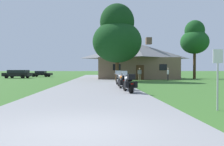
% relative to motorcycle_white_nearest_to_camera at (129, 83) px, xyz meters
% --- Properties ---
extents(ground_plane, '(500.00, 500.00, 0.00)m').
position_rel_motorcycle_white_nearest_to_camera_xyz_m(ground_plane, '(-2.27, 11.30, -0.61)').
color(ground_plane, '#386628').
extents(asphalt_driveway, '(6.40, 80.00, 0.06)m').
position_rel_motorcycle_white_nearest_to_camera_xyz_m(asphalt_driveway, '(-2.27, 9.30, -0.58)').
color(asphalt_driveway, gray).
rests_on(asphalt_driveway, ground).
extents(motorcycle_white_nearest_to_camera, '(0.89, 2.08, 1.30)m').
position_rel_motorcycle_white_nearest_to_camera_xyz_m(motorcycle_white_nearest_to_camera, '(0.00, 0.00, 0.00)').
color(motorcycle_white_nearest_to_camera, black).
rests_on(motorcycle_white_nearest_to_camera, asphalt_driveway).
extents(motorcycle_orange_second_in_row, '(0.87, 2.08, 1.30)m').
position_rel_motorcycle_white_nearest_to_camera_xyz_m(motorcycle_orange_second_in_row, '(-0.11, 2.20, 0.00)').
color(motorcycle_orange_second_in_row, black).
rests_on(motorcycle_orange_second_in_row, asphalt_driveway).
extents(motorcycle_silver_third_in_row, '(0.93, 2.07, 1.30)m').
position_rel_motorcycle_white_nearest_to_camera_xyz_m(motorcycle_silver_third_in_row, '(0.00, 4.48, 0.00)').
color(motorcycle_silver_third_in_row, black).
rests_on(motorcycle_silver_third_in_row, asphalt_driveway).
extents(motorcycle_black_farthest_in_row, '(0.82, 2.07, 1.30)m').
position_rel_motorcycle_white_nearest_to_camera_xyz_m(motorcycle_black_farthest_in_row, '(0.02, 6.69, 0.01)').
color(motorcycle_black_farthest_in_row, black).
rests_on(motorcycle_black_farthest_in_row, asphalt_driveway).
extents(stone_lodge, '(12.76, 9.24, 6.69)m').
position_rel_motorcycle_white_nearest_to_camera_xyz_m(stone_lodge, '(4.06, 23.86, 2.37)').
color(stone_lodge, brown).
rests_on(stone_lodge, ground).
extents(bystander_gray_shirt_near_lodge, '(0.48, 0.38, 1.67)m').
position_rel_motorcycle_white_nearest_to_camera_xyz_m(bystander_gray_shirt_near_lodge, '(3.65, 17.53, 0.32)').
color(bystander_gray_shirt_near_lodge, '#75664C').
rests_on(bystander_gray_shirt_near_lodge, ground).
extents(bystander_white_shirt_beside_signpost, '(0.31, 0.53, 1.69)m').
position_rel_motorcycle_white_nearest_to_camera_xyz_m(bystander_white_shirt_beside_signpost, '(7.06, 15.87, 0.34)').
color(bystander_white_shirt_beside_signpost, black).
rests_on(bystander_white_shirt_beside_signpost, ground).
extents(metal_signpost_roadside, '(0.36, 0.06, 2.14)m').
position_rel_motorcycle_white_nearest_to_camera_xyz_m(metal_signpost_roadside, '(2.36, -6.01, 0.74)').
color(metal_signpost_roadside, '#9EA0A5').
rests_on(metal_signpost_roadside, ground).
extents(tree_by_lodge_front, '(6.18, 6.18, 9.74)m').
position_rel_motorcycle_white_nearest_to_camera_xyz_m(tree_by_lodge_front, '(0.44, 15.53, 5.08)').
color(tree_by_lodge_front, '#422D19').
rests_on(tree_by_lodge_front, ground).
extents(tree_right_of_lodge, '(4.47, 4.47, 9.35)m').
position_rel_motorcycle_white_nearest_to_camera_xyz_m(tree_right_of_lodge, '(13.42, 22.78, 5.79)').
color(tree_right_of_lodge, '#422D19').
rests_on(tree_right_of_lodge, ground).
extents(parked_black_suv_far_left, '(4.85, 2.61, 1.40)m').
position_rel_motorcycle_white_nearest_to_camera_xyz_m(parked_black_suv_far_left, '(-15.64, 26.43, 0.17)').
color(parked_black_suv_far_left, black).
rests_on(parked_black_suv_far_left, ground).
extents(parked_black_sedan_far_left, '(4.38, 2.30, 1.20)m').
position_rel_motorcycle_white_nearest_to_camera_xyz_m(parked_black_sedan_far_left, '(-13.60, 34.10, 0.03)').
color(parked_black_sedan_far_left, black).
rests_on(parked_black_sedan_far_left, ground).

